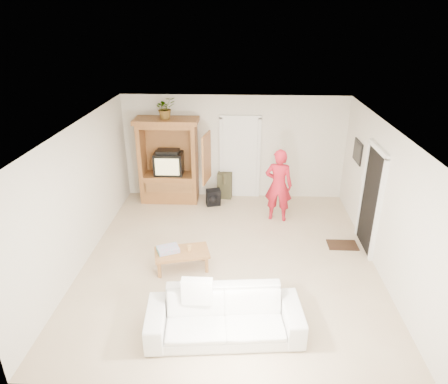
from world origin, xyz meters
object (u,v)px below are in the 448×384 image
object	(u,v)px
armoire	(170,166)
sofa	(224,316)
man	(278,185)
coffee_table	(182,254)

from	to	relation	value
armoire	sofa	bearing A→B (deg)	-71.35
man	sofa	bearing A→B (deg)	85.76
man	coffee_table	distance (m)	2.86
sofa	coffee_table	world-z (taller)	sofa
sofa	coffee_table	xyz separation A→B (m)	(-0.86, 1.62, -0.01)
sofa	coffee_table	bearing A→B (deg)	112.45
man	coffee_table	world-z (taller)	man
armoire	coffee_table	xyz separation A→B (m)	(0.71, -3.02, -0.59)
armoire	sofa	world-z (taller)	armoire
sofa	man	bearing A→B (deg)	68.87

